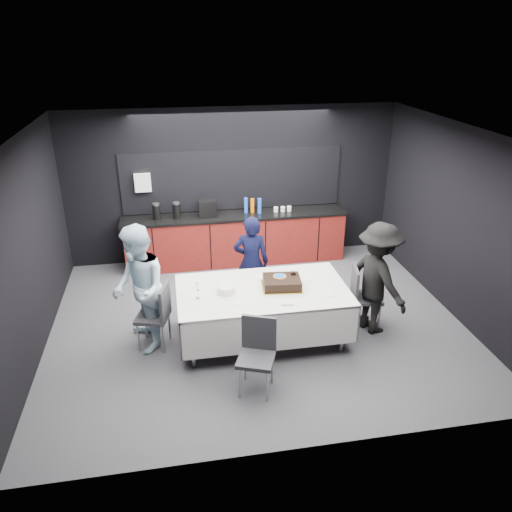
% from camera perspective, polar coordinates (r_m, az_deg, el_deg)
% --- Properties ---
extents(ground, '(6.00, 6.00, 0.00)m').
position_cam_1_polar(ground, '(7.53, 0.14, -7.60)').
color(ground, '#46464C').
rests_on(ground, ground).
extents(room_shell, '(6.04, 5.04, 2.82)m').
position_cam_1_polar(room_shell, '(6.73, 0.15, 5.93)').
color(room_shell, white).
rests_on(room_shell, ground).
extents(kitchenette, '(4.10, 0.64, 2.05)m').
position_cam_1_polar(kitchenette, '(9.24, -2.43, 2.49)').
color(kitchenette, '#5E120E').
rests_on(kitchenette, ground).
extents(party_table, '(2.32, 1.32, 0.78)m').
position_cam_1_polar(party_table, '(6.86, 0.74, -4.82)').
color(party_table, '#99999E').
rests_on(party_table, ground).
extents(cake_assembly, '(0.59, 0.50, 0.17)m').
position_cam_1_polar(cake_assembly, '(6.83, 2.98, -3.04)').
color(cake_assembly, gold).
rests_on(cake_assembly, party_table).
extents(plate_stack, '(0.24, 0.24, 0.10)m').
position_cam_1_polar(plate_stack, '(6.70, -3.46, -3.82)').
color(plate_stack, white).
rests_on(plate_stack, party_table).
extents(loose_plate_near, '(0.18, 0.18, 0.01)m').
position_cam_1_polar(loose_plate_near, '(6.48, -1.91, -5.27)').
color(loose_plate_near, white).
rests_on(loose_plate_near, party_table).
extents(loose_plate_right_a, '(0.18, 0.18, 0.01)m').
position_cam_1_polar(loose_plate_right_a, '(7.13, 6.19, -2.49)').
color(loose_plate_right_a, white).
rests_on(loose_plate_right_a, party_table).
extents(loose_plate_right_b, '(0.18, 0.18, 0.01)m').
position_cam_1_polar(loose_plate_right_b, '(6.74, 8.14, -4.30)').
color(loose_plate_right_b, white).
rests_on(loose_plate_right_b, party_table).
extents(loose_plate_far, '(0.21, 0.21, 0.01)m').
position_cam_1_polar(loose_plate_far, '(7.12, 0.56, -2.35)').
color(loose_plate_far, white).
rests_on(loose_plate_far, party_table).
extents(fork_pile, '(0.18, 0.13, 0.03)m').
position_cam_1_polar(fork_pile, '(6.45, 3.58, -5.40)').
color(fork_pile, white).
rests_on(fork_pile, party_table).
extents(champagne_flute, '(0.06, 0.06, 0.22)m').
position_cam_1_polar(champagne_flute, '(6.54, -6.74, -3.61)').
color(champagne_flute, white).
rests_on(champagne_flute, party_table).
extents(chair_left, '(0.52, 0.52, 0.92)m').
position_cam_1_polar(chair_left, '(6.89, -11.14, -6.25)').
color(chair_left, '#313036').
rests_on(chair_left, ground).
extents(chair_right, '(0.49, 0.49, 0.92)m').
position_cam_1_polar(chair_right, '(7.38, 11.99, -4.09)').
color(chair_right, '#313036').
rests_on(chair_right, ground).
extents(chair_near, '(0.54, 0.54, 0.92)m').
position_cam_1_polar(chair_near, '(6.03, 0.15, -10.62)').
color(chair_near, '#313036').
rests_on(chair_near, ground).
extents(person_center, '(0.60, 0.46, 1.49)m').
position_cam_1_polar(person_center, '(7.65, -0.54, -0.70)').
color(person_center, black).
rests_on(person_center, ground).
extents(person_left, '(0.83, 0.97, 1.76)m').
position_cam_1_polar(person_left, '(6.75, -13.23, -3.75)').
color(person_left, silver).
rests_on(person_left, ground).
extents(person_right, '(0.92, 1.20, 1.64)m').
position_cam_1_polar(person_right, '(7.19, 13.71, -2.52)').
color(person_right, black).
rests_on(person_right, ground).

